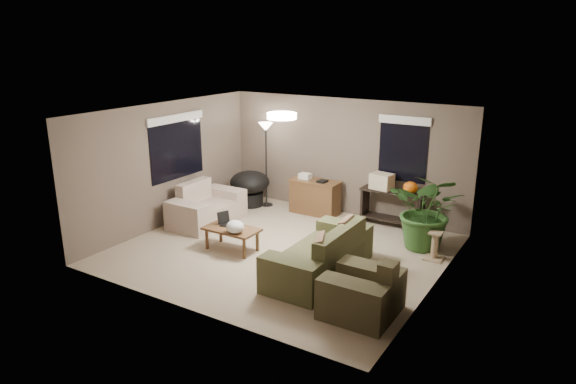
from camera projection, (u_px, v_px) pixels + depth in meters
The scene contains 20 objects.
room_shell at pixel (282, 184), 8.97m from camera, with size 5.50×5.50×5.50m.
main_sofa at pixel (322, 258), 8.28m from camera, with size 0.95×2.20×0.85m.
throw_pillows at pixel (337, 240), 8.05m from camera, with size 0.39×1.39×0.47m.
loveseat at pixel (206, 209), 10.63m from camera, with size 0.90×1.60×0.85m.
armchair at pixel (363, 294), 7.10m from camera, with size 0.95×1.00×0.85m.
coffee_table at pixel (232, 231), 9.23m from camera, with size 1.00×0.55×0.42m.
laptop at pixel (227, 222), 9.36m from camera, with size 0.42×0.29×0.24m.
plastic_bag at pixel (235, 227), 8.96m from camera, with size 0.32×0.29×0.23m, color white.
desk at pixel (315, 197), 11.18m from camera, with size 1.10×0.50×0.75m.
desk_papers at pixel (309, 177), 11.12m from camera, with size 0.67×0.26×0.12m.
console_table at pixel (392, 205), 10.41m from camera, with size 1.30×0.40×0.75m.
pumpkin at pixel (410, 188), 10.11m from camera, with size 0.29×0.29×0.24m, color orange.
cardboard_box at pixel (382, 181), 10.40m from camera, with size 0.43×0.32×0.32m, color beige.
papasan_chair at pixel (250, 186), 11.70m from camera, with size 1.01×1.01×0.80m.
floor_lamp at pixel (266, 137), 11.37m from camera, with size 0.32×0.32×1.91m.
ceiling_fixture at pixel (282, 116), 8.62m from camera, with size 0.50×0.50×0.10m, color white.
houseplant at pixel (428, 219), 9.25m from camera, with size 1.31×1.46×1.14m, color #2D5923.
cat_scratching_post at pixel (435, 248), 8.88m from camera, with size 0.32×0.32×0.50m.
window_left at pixel (176, 136), 10.43m from camera, with size 0.05×1.56×1.33m.
window_back at pixel (404, 138), 10.18m from camera, with size 1.06×0.05×1.33m.
Camera 1 is at (4.61, -7.30, 3.70)m, focal length 32.00 mm.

